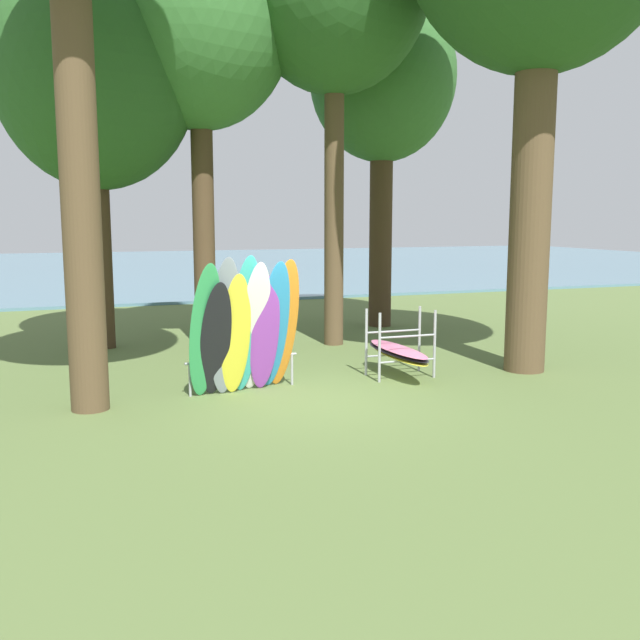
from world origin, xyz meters
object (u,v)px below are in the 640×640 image
board_storage_rack (398,351)px  tree_mid_behind (383,81)px  tree_far_left_back (96,74)px  leaning_board_pile (246,330)px  tree_deep_back (199,23)px

board_storage_rack → tree_mid_behind: bearing=68.9°
tree_far_left_back → board_storage_rack: bearing=-44.2°
tree_mid_behind → leaning_board_pile: (-5.17, -6.09, -5.33)m
tree_far_left_back → board_storage_rack: (4.92, -4.79, -5.47)m
tree_far_left_back → tree_mid_behind: bearing=7.7°
leaning_board_pile → board_storage_rack: (2.95, 0.33, -0.61)m
tree_deep_back → tree_mid_behind: bearing=15.1°
tree_mid_behind → tree_deep_back: (-4.97, -1.34, 0.66)m
tree_deep_back → board_storage_rack: size_ratio=4.48×
tree_deep_back → tree_far_left_back: bearing=169.9°
tree_far_left_back → leaning_board_pile: bearing=-69.0°
tree_mid_behind → tree_far_left_back: 7.22m
tree_mid_behind → tree_far_left_back: (-7.14, -0.96, -0.47)m
tree_deep_back → leaning_board_pile: bearing=-92.4°
leaning_board_pile → tree_deep_back: bearing=87.6°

